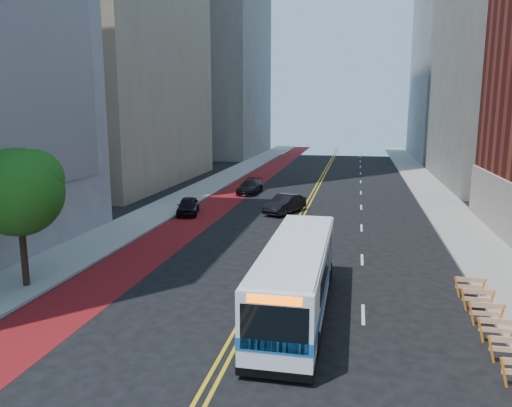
{
  "coord_description": "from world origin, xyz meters",
  "views": [
    {
      "loc": [
        4.31,
        -14.46,
        8.61
      ],
      "look_at": [
        -0.27,
        8.0,
        4.25
      ],
      "focal_mm": 35.0,
      "sensor_mm": 36.0,
      "label": 1
    }
  ],
  "objects_px": {
    "street_tree": "(20,189)",
    "transit_bus": "(297,276)",
    "car_c": "(250,187)",
    "car_b": "(285,204)",
    "car_a": "(188,206)"
  },
  "relations": [
    {
      "from": "street_tree",
      "to": "transit_bus",
      "type": "distance_m",
      "value": 13.63
    },
    {
      "from": "transit_bus",
      "to": "car_c",
      "type": "bearing_deg",
      "value": 105.94
    },
    {
      "from": "car_b",
      "to": "car_c",
      "type": "height_order",
      "value": "car_b"
    },
    {
      "from": "street_tree",
      "to": "car_c",
      "type": "xyz_separation_m",
      "value": [
        4.79,
        29.19,
        -4.22
      ]
    },
    {
      "from": "transit_bus",
      "to": "car_c",
      "type": "distance_m",
      "value": 30.81
    },
    {
      "from": "car_c",
      "to": "transit_bus",
      "type": "bearing_deg",
      "value": -71.61
    },
    {
      "from": "street_tree",
      "to": "car_c",
      "type": "relative_size",
      "value": 1.4
    },
    {
      "from": "street_tree",
      "to": "car_a",
      "type": "height_order",
      "value": "street_tree"
    },
    {
      "from": "car_a",
      "to": "car_b",
      "type": "height_order",
      "value": "car_b"
    },
    {
      "from": "transit_bus",
      "to": "car_c",
      "type": "height_order",
      "value": "transit_bus"
    },
    {
      "from": "car_c",
      "to": "car_a",
      "type": "bearing_deg",
      "value": -101.83
    },
    {
      "from": "car_b",
      "to": "car_c",
      "type": "relative_size",
      "value": 0.98
    },
    {
      "from": "car_a",
      "to": "transit_bus",
      "type": "bearing_deg",
      "value": -71.71
    },
    {
      "from": "car_a",
      "to": "car_b",
      "type": "relative_size",
      "value": 0.87
    },
    {
      "from": "transit_bus",
      "to": "car_a",
      "type": "distance_m",
      "value": 21.68
    }
  ]
}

